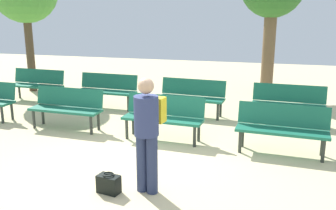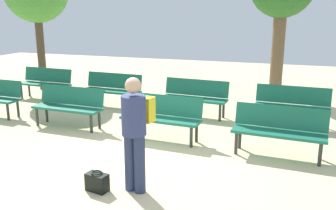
% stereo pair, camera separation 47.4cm
% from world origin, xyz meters
% --- Properties ---
extents(ground_plane, '(26.41, 26.41, 0.00)m').
position_xyz_m(ground_plane, '(0.00, 0.00, 0.00)').
color(ground_plane, beige).
extents(bench_r0_c1, '(1.62, 0.54, 0.87)m').
position_xyz_m(bench_r0_c1, '(-2.14, 1.69, 0.50)').
color(bench_r0_c1, '#19664C').
rests_on(bench_r0_c1, ground_plane).
extents(bench_r0_c2, '(1.63, 0.57, 0.87)m').
position_xyz_m(bench_r0_c2, '(0.07, 1.57, 0.50)').
color(bench_r0_c2, '#19664C').
rests_on(bench_r0_c2, ground_plane).
extents(bench_r0_c3, '(1.63, 0.58, 0.87)m').
position_xyz_m(bench_r0_c3, '(2.32, 1.43, 0.50)').
color(bench_r0_c3, '#19664C').
rests_on(bench_r0_c3, ground_plane).
extents(bench_r1_c0, '(1.62, 0.55, 0.87)m').
position_xyz_m(bench_r1_c0, '(-4.30, 3.76, 0.50)').
color(bench_r1_c0, '#19664C').
rests_on(bench_r1_c0, ground_plane).
extents(bench_r1_c1, '(1.62, 0.55, 0.87)m').
position_xyz_m(bench_r1_c1, '(-2.06, 3.59, 0.50)').
color(bench_r1_c1, '#19664C').
rests_on(bench_r1_c1, ground_plane).
extents(bench_r1_c2, '(1.63, 0.59, 0.87)m').
position_xyz_m(bench_r1_c2, '(0.25, 3.43, 0.50)').
color(bench_r1_c2, '#19664C').
rests_on(bench_r1_c2, ground_plane).
extents(bench_r1_c3, '(1.62, 0.54, 0.87)m').
position_xyz_m(bench_r1_c3, '(2.49, 3.35, 0.50)').
color(bench_r1_c3, '#19664C').
rests_on(bench_r1_c3, ground_plane).
extents(visitor_with_backpack, '(0.39, 0.57, 1.65)m').
position_xyz_m(visitor_with_backpack, '(0.48, -0.60, 0.94)').
color(visitor_with_backpack, navy).
rests_on(visitor_with_backpack, ground_plane).
extents(handbag, '(0.35, 0.24, 0.29)m').
position_xyz_m(handbag, '(-0.04, -0.82, 0.13)').
color(handbag, black).
rests_on(handbag, ground_plane).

